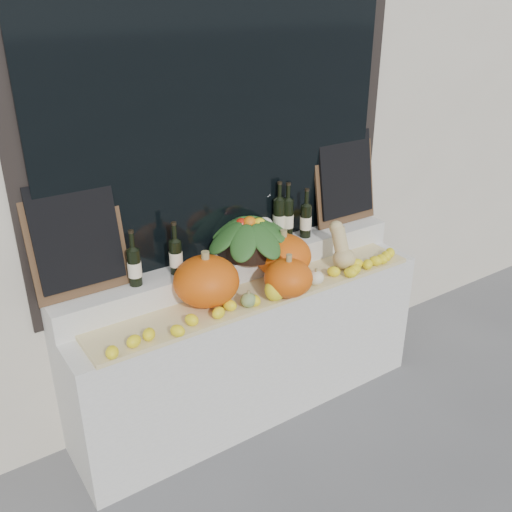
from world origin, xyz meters
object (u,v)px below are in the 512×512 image
pumpkin_left (206,281)px  produce_bowl (250,235)px  wine_bottle_tall (279,219)px  pumpkin_right (283,256)px  butternut_squash (342,249)px

pumpkin_left → produce_bowl: size_ratio=0.61×
wine_bottle_tall → pumpkin_right: bearing=-119.6°
pumpkin_right → produce_bowl: bearing=134.7°
butternut_squash → wine_bottle_tall: size_ratio=0.75×
produce_bowl → wine_bottle_tall: wine_bottle_tall is taller
pumpkin_right → wine_bottle_tall: size_ratio=0.90×
butternut_squash → wine_bottle_tall: (-0.25, 0.33, 0.15)m
pumpkin_left → pumpkin_right: pumpkin_left is taller
pumpkin_left → butternut_squash: size_ratio=1.27×
pumpkin_right → produce_bowl: produce_bowl is taller
butternut_squash → pumpkin_right: bearing=163.1°
pumpkin_left → produce_bowl: bearing=25.0°
pumpkin_left → pumpkin_right: 0.56m
pumpkin_right → wine_bottle_tall: 0.28m
pumpkin_left → butternut_squash: butternut_squash is taller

